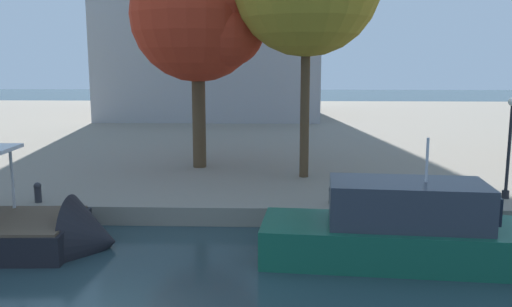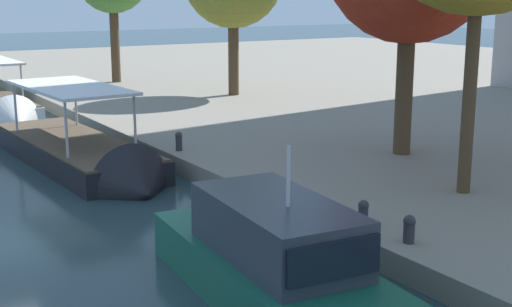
{
  "view_description": "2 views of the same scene",
  "coord_description": "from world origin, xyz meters",
  "px_view_note": "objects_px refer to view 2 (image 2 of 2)",
  "views": [
    {
      "loc": [
        3.43,
        -10.68,
        5.73
      ],
      "look_at": [
        2.76,
        7.99,
        2.58
      ],
      "focal_mm": 37.41,
      "sensor_mm": 36.0,
      "label": 1
    },
    {
      "loc": [
        19.28,
        -3.58,
        6.67
      ],
      "look_at": [
        2.52,
        6.82,
        2.22
      ],
      "focal_mm": 49.62,
      "sensor_mm": 36.0,
      "label": 2
    }
  ],
  "objects_px": {
    "mooring_bollard_2": "(179,140)",
    "motor_yacht_2": "(307,297)",
    "tour_boat_1": "(84,159)",
    "mooring_bollard_1": "(409,228)",
    "mooring_bollard_0": "(363,211)"
  },
  "relations": [
    {
      "from": "mooring_bollard_0",
      "to": "mooring_bollard_1",
      "type": "height_order",
      "value": "mooring_bollard_1"
    },
    {
      "from": "tour_boat_1",
      "to": "mooring_bollard_0",
      "type": "relative_size",
      "value": 18.35
    },
    {
      "from": "tour_boat_1",
      "to": "mooring_bollard_0",
      "type": "distance_m",
      "value": 13.13
    },
    {
      "from": "mooring_bollard_2",
      "to": "motor_yacht_2",
      "type": "bearing_deg",
      "value": -15.45
    },
    {
      "from": "mooring_bollard_0",
      "to": "mooring_bollard_1",
      "type": "relative_size",
      "value": 0.94
    },
    {
      "from": "mooring_bollard_1",
      "to": "tour_boat_1",
      "type": "bearing_deg",
      "value": -166.59
    },
    {
      "from": "motor_yacht_2",
      "to": "mooring_bollard_0",
      "type": "height_order",
      "value": "motor_yacht_2"
    },
    {
      "from": "tour_boat_1",
      "to": "motor_yacht_2",
      "type": "height_order",
      "value": "motor_yacht_2"
    },
    {
      "from": "tour_boat_1",
      "to": "motor_yacht_2",
      "type": "bearing_deg",
      "value": -5.26
    },
    {
      "from": "tour_boat_1",
      "to": "mooring_bollard_1",
      "type": "distance_m",
      "value": 14.78
    },
    {
      "from": "motor_yacht_2",
      "to": "tour_boat_1",
      "type": "bearing_deg",
      "value": -177.16
    },
    {
      "from": "mooring_bollard_1",
      "to": "mooring_bollard_2",
      "type": "height_order",
      "value": "mooring_bollard_2"
    },
    {
      "from": "mooring_bollard_0",
      "to": "mooring_bollard_1",
      "type": "distance_m",
      "value": 1.7
    },
    {
      "from": "motor_yacht_2",
      "to": "mooring_bollard_1",
      "type": "distance_m",
      "value": 4.27
    },
    {
      "from": "tour_boat_1",
      "to": "mooring_bollard_1",
      "type": "bearing_deg",
      "value": 10.41
    }
  ]
}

